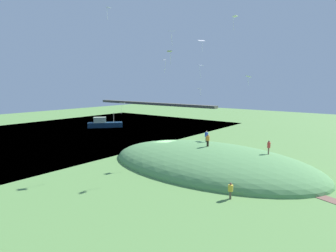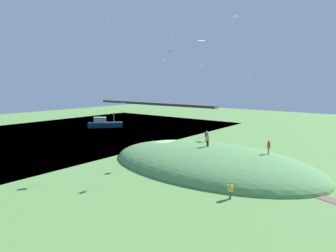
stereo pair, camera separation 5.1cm
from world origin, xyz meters
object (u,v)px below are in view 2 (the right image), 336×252
at_px(kite_2, 122,104).
at_px(kite_7, 108,9).
at_px(person_on_hilltop, 230,189).
at_px(kite_4, 201,41).
at_px(kite_0, 172,32).
at_px(kite_9, 235,18).
at_px(person_walking_path, 269,146).
at_px(person_near_shore, 208,139).
at_px(kite_1, 170,52).
at_px(kite_6, 199,89).
at_px(kite_8, 200,66).
at_px(kite_5, 248,77).
at_px(boat_on_lake, 104,124).
at_px(person_with_child, 206,135).
at_px(kite_3, 165,61).

bearing_deg(kite_2, kite_7, -96.12).
height_order(person_on_hilltop, kite_4, kite_4).
bearing_deg(kite_0, kite_2, -172.58).
bearing_deg(kite_9, person_walking_path, -12.68).
xyz_separation_m(person_near_shore, kite_9, (1.53, 3.48, 15.22)).
height_order(kite_1, kite_6, kite_1).
xyz_separation_m(person_on_hilltop, kite_8, (-10.28, 10.97, 11.93)).
xyz_separation_m(person_near_shore, kite_5, (0.17, 11.70, 8.03)).
bearing_deg(person_near_shore, kite_0, 25.99).
relative_size(kite_1, kite_4, 1.18).
height_order(kite_4, kite_6, kite_4).
height_order(kite_7, kite_8, kite_7).
bearing_deg(kite_9, kite_6, 146.75).
xyz_separation_m(boat_on_lake, kite_4, (28.61, -2.34, 16.68)).
distance_m(boat_on_lake, kite_7, 35.55).
relative_size(person_with_child, kite_4, 0.81).
bearing_deg(kite_5, person_with_child, -102.57).
relative_size(boat_on_lake, person_with_child, 4.87).
xyz_separation_m(person_near_shore, person_walking_path, (7.03, 2.24, -0.30)).
distance_m(person_on_hilltop, kite_4, 29.45).
height_order(kite_1, kite_9, kite_9).
bearing_deg(kite_2, kite_0, 7.42).
relative_size(kite_0, kite_6, 1.48).
bearing_deg(kite_0, kite_3, 132.92).
distance_m(kite_2, kite_9, 19.17).
bearing_deg(kite_1, kite_3, 167.83).
xyz_separation_m(kite_6, kite_8, (3.96, -6.20, 3.30)).
bearing_deg(kite_3, person_near_shore, -30.20).
height_order(person_walking_path, kite_9, kite_9).
bearing_deg(kite_0, kite_5, 70.43).
relative_size(kite_2, kite_9, 0.93).
relative_size(kite_3, kite_9, 1.19).
distance_m(person_on_hilltop, kite_1, 28.67).
height_order(kite_7, kite_9, kite_7).
xyz_separation_m(kite_1, kite_6, (4.87, 1.67, -6.07)).
height_order(person_walking_path, kite_3, kite_3).
bearing_deg(kite_2, person_walking_path, 14.00).
relative_size(kite_1, kite_8, 1.34).
xyz_separation_m(kite_3, kite_5, (13.44, 3.98, -2.70)).
xyz_separation_m(kite_4, kite_8, (4.89, -8.06, -4.65)).
xyz_separation_m(kite_5, kite_7, (-13.18, -16.37, 8.90)).
bearing_deg(boat_on_lake, kite_6, 121.95).
xyz_separation_m(kite_7, kite_8, (9.91, 7.57, -7.58)).
xyz_separation_m(person_on_hilltop, kite_4, (-15.17, 19.04, 16.58)).
relative_size(kite_5, kite_8, 0.88).
bearing_deg(person_on_hilltop, kite_7, 40.30).
bearing_deg(person_near_shore, kite_3, -23.89).
distance_m(kite_2, kite_8, 12.39).
distance_m(kite_7, kite_9, 16.75).
height_order(boat_on_lake, person_walking_path, person_walking_path).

